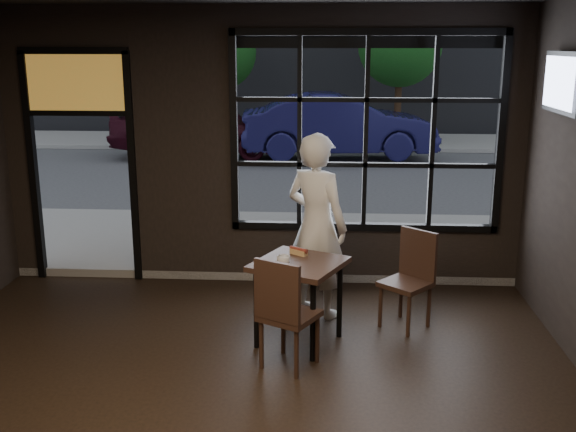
# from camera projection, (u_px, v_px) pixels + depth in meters

# --- Properties ---
(window_frame) EXTENTS (3.06, 0.12, 2.28)m
(window_frame) POSITION_uv_depth(u_px,v_px,m) (366.00, 133.00, 7.59)
(window_frame) COLOR black
(window_frame) RESTS_ON ground
(stained_transom) EXTENTS (1.20, 0.06, 0.70)m
(stained_transom) POSITION_uv_depth(u_px,v_px,m) (76.00, 82.00, 7.66)
(stained_transom) COLOR orange
(stained_transom) RESTS_ON ground
(street_asphalt) EXTENTS (60.00, 41.00, 0.04)m
(street_asphalt) POSITION_uv_depth(u_px,v_px,m) (311.00, 112.00, 27.93)
(street_asphalt) COLOR #545456
(street_asphalt) RESTS_ON ground
(cafe_table) EXTENTS (1.00, 1.00, 0.82)m
(cafe_table) POSITION_uv_depth(u_px,v_px,m) (299.00, 302.00, 6.37)
(cafe_table) COLOR #311E15
(cafe_table) RESTS_ON floor
(chair_near) EXTENTS (0.60, 0.60, 1.02)m
(chair_near) POSITION_uv_depth(u_px,v_px,m) (290.00, 312.00, 5.87)
(chair_near) COLOR #311E15
(chair_near) RESTS_ON floor
(chair_window) EXTENTS (0.60, 0.60, 0.98)m
(chair_window) POSITION_uv_depth(u_px,v_px,m) (406.00, 281.00, 6.69)
(chair_window) COLOR #311E15
(chair_window) RESTS_ON floor
(man) EXTENTS (0.84, 0.77, 1.92)m
(man) POSITION_uv_depth(u_px,v_px,m) (317.00, 226.00, 6.92)
(man) COLOR white
(man) RESTS_ON floor
(hotdog) EXTENTS (0.21, 0.18, 0.06)m
(hotdog) POSITION_uv_depth(u_px,v_px,m) (299.00, 252.00, 6.46)
(hotdog) COLOR tan
(hotdog) RESTS_ON cafe_table
(cup) EXTENTS (0.17, 0.17, 0.10)m
(cup) POSITION_uv_depth(u_px,v_px,m) (284.00, 261.00, 6.13)
(cup) COLOR silver
(cup) RESTS_ON cafe_table
(tv) EXTENTS (0.11, 0.96, 0.56)m
(tv) POSITION_uv_depth(u_px,v_px,m) (564.00, 83.00, 6.16)
(tv) COLOR black
(tv) RESTS_ON wall_right
(navy_car) EXTENTS (4.75, 2.06, 1.52)m
(navy_car) POSITION_uv_depth(u_px,v_px,m) (338.00, 125.00, 16.10)
(navy_car) COLOR #151442
(navy_car) RESTS_ON street_asphalt
(maroon_car) EXTENTS (4.43, 2.00, 1.48)m
(maroon_car) POSITION_uv_depth(u_px,v_px,m) (200.00, 125.00, 16.45)
(maroon_car) COLOR black
(maroon_car) RESTS_ON street_asphalt
(tree_left) EXTENTS (2.10, 2.10, 3.59)m
(tree_left) POSITION_uv_depth(u_px,v_px,m) (218.00, 52.00, 18.54)
(tree_left) COLOR #332114
(tree_left) RESTS_ON street_asphalt
(tree_right) EXTENTS (2.26, 2.26, 3.86)m
(tree_right) POSITION_uv_depth(u_px,v_px,m) (400.00, 45.00, 18.08)
(tree_right) COLOR #332114
(tree_right) RESTS_ON street_asphalt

